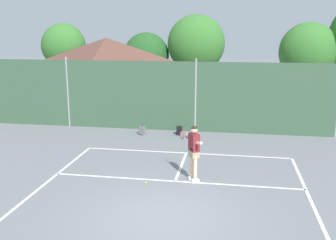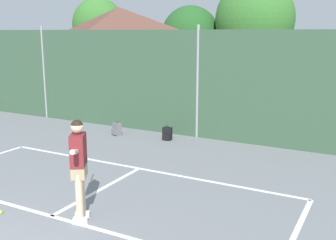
{
  "view_description": "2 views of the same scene",
  "coord_description": "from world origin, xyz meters",
  "px_view_note": "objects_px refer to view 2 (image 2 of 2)",
  "views": [
    {
      "loc": [
        1.73,
        -9.19,
        4.8
      ],
      "look_at": [
        -0.96,
        6.73,
        1.05
      ],
      "focal_mm": 41.11,
      "sensor_mm": 36.0,
      "label": 1
    },
    {
      "loc": [
        5.16,
        -2.61,
        3.34
      ],
      "look_at": [
        1.2,
        4.78,
        1.5
      ],
      "focal_mm": 43.36,
      "sensor_mm": 36.0,
      "label": 2
    }
  ],
  "objects_px": {
    "backpack_black": "(167,134)",
    "backpack_grey": "(117,129)",
    "tennis_ball": "(1,212)",
    "tennis_player": "(79,161)"
  },
  "relations": [
    {
      "from": "tennis_player",
      "to": "backpack_grey",
      "type": "bearing_deg",
      "value": 119.25
    },
    {
      "from": "tennis_player",
      "to": "backpack_grey",
      "type": "xyz_separation_m",
      "value": [
        -2.99,
        5.35,
        -0.92
      ]
    },
    {
      "from": "tennis_player",
      "to": "backpack_black",
      "type": "distance_m",
      "value": 5.8
    },
    {
      "from": "tennis_player",
      "to": "tennis_ball",
      "type": "relative_size",
      "value": 28.1
    },
    {
      "from": "tennis_player",
      "to": "tennis_ball",
      "type": "xyz_separation_m",
      "value": [
        -1.48,
        -0.53,
        -1.08
      ]
    },
    {
      "from": "backpack_black",
      "to": "tennis_ball",
      "type": "bearing_deg",
      "value": -92.23
    },
    {
      "from": "tennis_ball",
      "to": "backpack_black",
      "type": "relative_size",
      "value": 0.14
    },
    {
      "from": "backpack_black",
      "to": "backpack_grey",
      "type": "bearing_deg",
      "value": -171.92
    },
    {
      "from": "tennis_ball",
      "to": "backpack_black",
      "type": "xyz_separation_m",
      "value": [
        0.24,
        6.13,
        0.16
      ]
    },
    {
      "from": "tennis_player",
      "to": "backpack_grey",
      "type": "height_order",
      "value": "tennis_player"
    }
  ]
}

